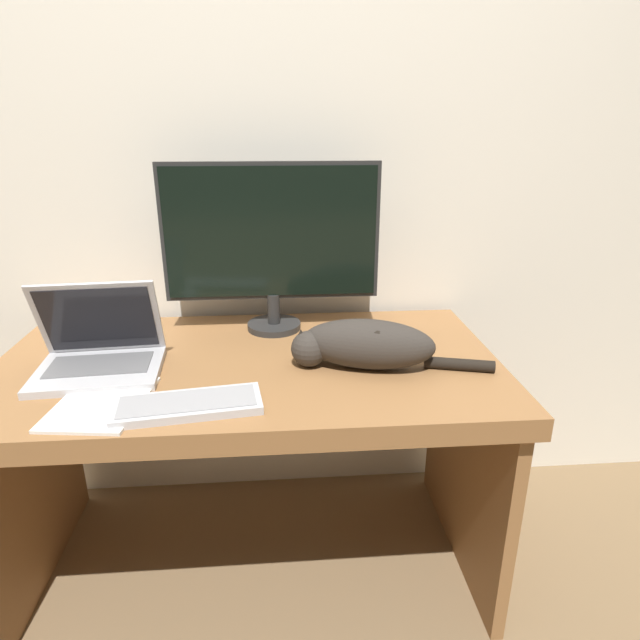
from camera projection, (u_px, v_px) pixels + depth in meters
The scene contains 7 objects.
wall_back at pixel (246, 136), 1.71m from camera, with size 6.40×0.06×2.60m.
desk at pixel (250, 407), 1.56m from camera, with size 1.41×0.76×0.71m.
monitor at pixel (271, 241), 1.64m from camera, with size 0.66×0.17×0.52m.
laptop at pixel (99, 354), 1.42m from camera, with size 0.33×0.27×0.25m.
external_keyboard at pixel (188, 405), 1.24m from camera, with size 0.35×0.17×0.02m.
cat at pixel (364, 344), 1.44m from camera, with size 0.54×0.22×0.14m.
paper_notepad at pixel (101, 403), 1.26m from camera, with size 0.23×0.29×0.01m.
Camera 1 is at (0.09, -1.00, 1.34)m, focal length 30.00 mm.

